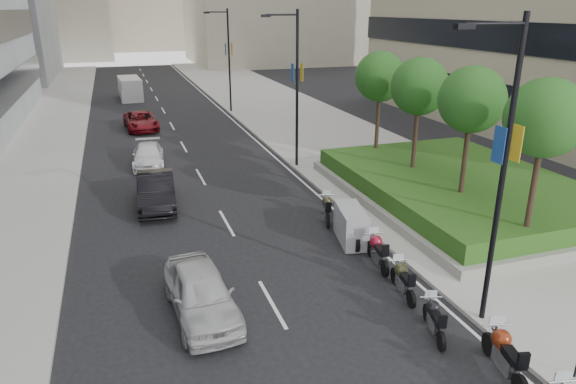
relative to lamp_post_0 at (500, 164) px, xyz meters
name	(u,v)px	position (x,y,z in m)	size (l,w,h in m)	color
ground	(370,372)	(-4.14, -1.00, -5.07)	(160.00, 160.00, 0.00)	black
sidewalk_right	(302,121)	(4.86, 29.00, -4.99)	(10.00, 100.00, 0.15)	#9E9B93
sidewalk_left	(26,141)	(-16.14, 29.00, -4.99)	(8.00, 100.00, 0.15)	#9E9B93
lane_edge	(240,127)	(-0.44, 29.00, -5.06)	(0.12, 100.00, 0.01)	silver
lane_centre	(175,131)	(-5.64, 29.00, -5.06)	(0.12, 100.00, 0.01)	silver
planter	(459,195)	(5.86, 9.00, -4.72)	(10.00, 14.00, 0.40)	gray
hedge	(460,183)	(5.86, 9.00, -4.12)	(9.40, 13.40, 0.80)	#184413
tree_0	(545,119)	(4.36, 3.00, 0.36)	(2.80, 2.80, 6.30)	#332319
tree_1	(472,100)	(4.36, 7.00, 0.36)	(2.80, 2.80, 6.30)	#332319
tree_2	(419,87)	(4.36, 11.00, 0.36)	(2.80, 2.80, 6.30)	#332319
tree_3	(380,77)	(4.36, 15.00, 0.36)	(2.80, 2.80, 6.30)	#332319
lamp_post_0	(500,164)	(0.00, 0.00, 0.00)	(2.34, 0.45, 9.00)	black
lamp_post_1	(295,82)	(0.00, 17.00, 0.00)	(2.34, 0.45, 9.00)	black
lamp_post_2	(227,56)	(0.00, 35.00, 0.00)	(2.34, 0.45, 9.00)	black
motorcycle_1	(504,354)	(-0.92, -2.19, -4.43)	(0.88, 2.34, 1.18)	black
motorcycle_2	(434,318)	(-1.62, -0.08, -4.54)	(0.81, 1.93, 0.99)	black
motorcycle_3	(403,279)	(-1.34, 2.17, -4.50)	(0.70, 2.10, 1.05)	black
motorcycle_4	(378,251)	(-1.17, 4.28, -4.47)	(0.74, 2.21, 1.11)	black
motorcycle_5	(351,225)	(-1.22, 6.49, -4.36)	(1.40, 2.48, 1.42)	black
motorcycle_6	(327,209)	(-1.28, 8.83, -4.49)	(0.93, 2.07, 1.07)	black
car_a	(201,293)	(-7.89, 3.10, -4.29)	(1.83, 4.54, 1.55)	#AFAFB1
car_b	(156,191)	(-8.38, 13.09, -4.26)	(1.70, 4.86, 1.60)	black
car_c	(148,155)	(-8.25, 20.18, -4.43)	(1.79, 4.41, 1.28)	silver
car_d	(141,121)	(-8.05, 30.43, -4.37)	(2.31, 5.01, 1.39)	maroon
delivery_van	(130,89)	(-8.19, 45.24, -4.03)	(2.30, 5.40, 2.22)	silver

